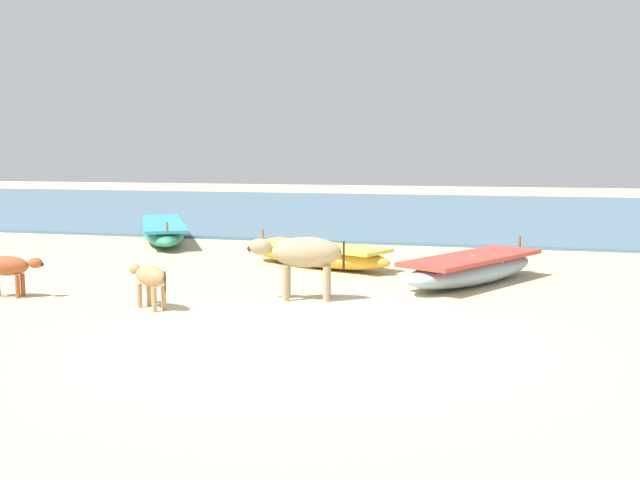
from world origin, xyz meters
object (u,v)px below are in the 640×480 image
Objects in this scene: cow_adult_dun at (303,255)px; fishing_boat_0 at (319,255)px; calf_far_rust at (9,267)px; fishing_boat_3 at (472,268)px; calf_near_tan at (150,277)px; fishing_boat_1 at (163,231)px.

fishing_boat_0 is at bearing -89.81° from cow_adult_dun.
fishing_boat_0 is 5.60m from calf_far_rust.
fishing_boat_0 is at bearing 98.83° from fishing_boat_3.
cow_adult_dun is 1.49× the size of calf_far_rust.
fishing_boat_0 is 4.49m from calf_near_tan.
cow_adult_dun is at bearing 124.92° from fishing_boat_0.
calf_near_tan is (3.49, -7.29, 0.18)m from fishing_boat_1.
fishing_boat_3 is at bearing -112.23° from calf_near_tan.
fishing_boat_3 reaches higher than calf_near_tan.
fishing_boat_0 is 3.77× the size of calf_near_tan.
fishing_boat_1 is 1.37× the size of fishing_boat_3.
fishing_boat_1 is at bearing 89.88° from calf_far_rust.
fishing_boat_1 is 8.09m from calf_near_tan.
calf_near_tan is at bearing 20.64° from cow_adult_dun.
fishing_boat_3 reaches higher than calf_far_rust.
fishing_boat_1 is 3.31× the size of cow_adult_dun.
calf_far_rust is (-3.84, -4.08, 0.22)m from fishing_boat_0.
fishing_boat_0 is 3.16m from fishing_boat_3.
fishing_boat_1 is 4.93× the size of calf_far_rust.
calf_far_rust is (-6.81, -3.00, 0.20)m from fishing_boat_3.
fishing_boat_1 reaches higher than calf_far_rust.
cow_adult_dun is 1.64× the size of calf_near_tan.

